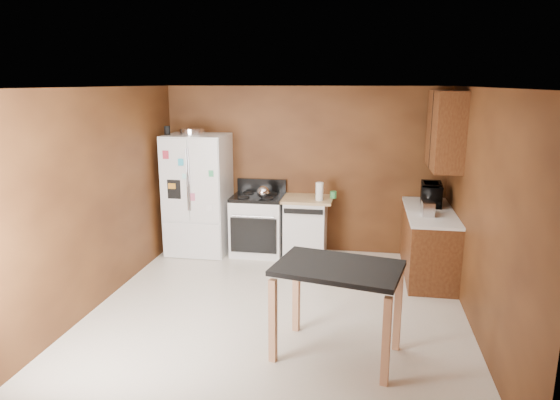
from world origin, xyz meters
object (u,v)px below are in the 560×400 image
(roasting_pan, at_px, (192,131))
(toaster, at_px, (428,208))
(green_canister, at_px, (333,195))
(microwave, at_px, (431,195))
(pen_cup, at_px, (167,130))
(paper_towel, at_px, (320,191))
(refrigerator, at_px, (198,194))
(gas_range, at_px, (258,224))
(dishwasher, at_px, (306,226))
(kettle, at_px, (263,192))
(island, at_px, (338,281))

(roasting_pan, relative_size, toaster, 1.50)
(green_canister, height_order, microwave, microwave)
(toaster, height_order, microwave, microwave)
(pen_cup, height_order, green_canister, pen_cup)
(pen_cup, height_order, paper_towel, pen_cup)
(refrigerator, height_order, gas_range, refrigerator)
(toaster, height_order, dishwasher, toaster)
(kettle, distance_m, gas_range, 0.56)
(pen_cup, bearing_deg, refrigerator, 12.65)
(kettle, bearing_deg, dishwasher, 15.85)
(dishwasher, bearing_deg, toaster, -24.75)
(green_canister, bearing_deg, island, -85.30)
(refrigerator, height_order, dishwasher, refrigerator)
(toaster, relative_size, refrigerator, 0.13)
(microwave, bearing_deg, roasting_pan, 92.32)
(microwave, height_order, gas_range, microwave)
(gas_range, distance_m, dishwasher, 0.72)
(roasting_pan, distance_m, pen_cup, 0.36)
(toaster, xyz_separation_m, microwave, (0.11, 0.58, 0.05))
(roasting_pan, distance_m, gas_range, 1.69)
(paper_towel, distance_m, green_canister, 0.26)
(roasting_pan, bearing_deg, dishwasher, 3.12)
(pen_cup, xyz_separation_m, island, (2.66, -2.59, -1.10))
(gas_range, bearing_deg, kettle, -52.64)
(pen_cup, xyz_separation_m, green_canister, (2.43, 0.22, -0.92))
(refrigerator, bearing_deg, green_canister, 3.74)
(toaster, bearing_deg, roasting_pan, 167.30)
(paper_towel, distance_m, toaster, 1.58)
(paper_towel, relative_size, toaster, 1.07)
(refrigerator, bearing_deg, microwave, -1.66)
(microwave, height_order, dishwasher, microwave)
(gas_range, bearing_deg, refrigerator, -176.19)
(green_canister, xyz_separation_m, refrigerator, (-2.03, -0.13, -0.04))
(roasting_pan, bearing_deg, kettle, -4.29)
(roasting_pan, xyz_separation_m, kettle, (1.07, -0.08, -0.86))
(toaster, bearing_deg, green_canister, 145.78)
(toaster, xyz_separation_m, gas_range, (-2.37, 0.73, -0.53))
(kettle, height_order, island, kettle)
(paper_towel, bearing_deg, roasting_pan, 179.30)
(gas_range, bearing_deg, pen_cup, -173.43)
(roasting_pan, xyz_separation_m, paper_towel, (1.89, -0.02, -0.83))
(kettle, bearing_deg, roasting_pan, 175.71)
(kettle, bearing_deg, gas_range, 127.36)
(toaster, distance_m, refrigerator, 3.35)
(kettle, relative_size, toaster, 0.75)
(island, bearing_deg, paper_towel, 99.00)
(gas_range, xyz_separation_m, dishwasher, (0.72, 0.02, -0.01))
(pen_cup, relative_size, dishwasher, 0.14)
(pen_cup, bearing_deg, dishwasher, 4.93)
(roasting_pan, relative_size, green_canister, 3.55)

